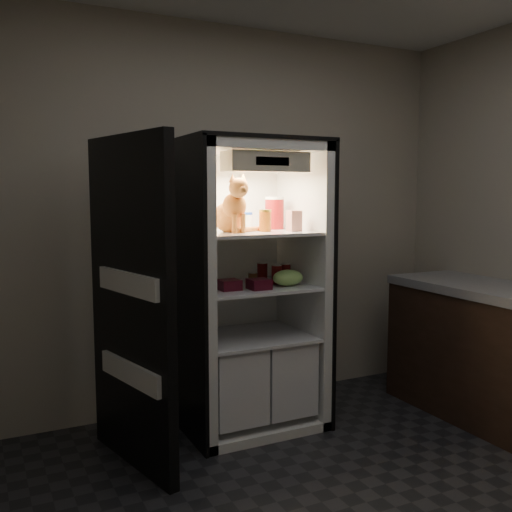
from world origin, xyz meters
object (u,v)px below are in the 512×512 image
Objects in this scene: berry_box_right at (259,284)px; condiment_jar at (253,278)px; cream_carton at (294,221)px; soda_can_a at (262,272)px; grape_bag at (288,278)px; tabby_cat at (232,210)px; soda_can_c at (277,274)px; mayo_tub at (246,221)px; pepper_jar at (274,213)px; refrigerator at (247,306)px; parmesan_shaker at (237,215)px; soda_can_b at (285,273)px; berry_box_left at (229,285)px; salsa_jar at (265,221)px.

condiment_jar is at bearing 74.98° from berry_box_right.
soda_can_a is (-0.12, 0.22, -0.35)m from cream_carton.
soda_can_a is 0.63× the size of grape_bag.
tabby_cat is 2.92× the size of soda_can_c.
grape_bag is at bearing 9.43° from berry_box_right.
mayo_tub is (0.19, 0.19, -0.08)m from tabby_cat.
pepper_jar reaches higher than soda_can_c.
parmesan_shaker is at bearing 151.46° from refrigerator.
soda_can_b is 1.54× the size of condiment_jar.
parmesan_shaker is 2.42× the size of condiment_jar.
condiment_jar is at bearing -150.79° from soda_can_a.
cream_carton is 0.59m from berry_box_left.
salsa_jar is 1.07× the size of soda_can_a.
soda_can_b is (0.31, -0.09, -0.39)m from parmesan_shaker.
berry_box_right is (-0.28, -0.16, -0.03)m from soda_can_b.
refrigerator is 14.16× the size of cream_carton.
refrigerator is 14.80× the size of berry_box_right.
tabby_cat is 1.68× the size of pepper_jar.
cream_carton is (0.39, -0.10, -0.07)m from tabby_cat.
salsa_jar is at bearing 47.07° from berry_box_right.
tabby_cat reaches higher than parmesan_shaker.
soda_can_a reaches higher than soda_can_c.
berry_box_left is at bearing -132.66° from mayo_tub.
cream_carton reaches higher than condiment_jar.
soda_can_c is at bearing 108.06° from grape_bag.
berry_box_left is at bearing -149.27° from soda_can_a.
tabby_cat is at bearing -147.67° from refrigerator.
salsa_jar is 0.48m from berry_box_left.
soda_can_b is at bearing 86.22° from cream_carton.
salsa_jar reaches higher than condiment_jar.
refrigerator is 0.29m from soda_can_c.
pepper_jar is at bearing 82.72° from grape_bag.
refrigerator is 8.64× the size of pepper_jar.
mayo_tub is at bearing 169.18° from pepper_jar.
grape_bag is at bearing -2.89° from berry_box_left.
berry_box_left is (-0.40, 0.02, -0.02)m from grape_bag.
berry_box_left is (-0.15, -0.19, -0.42)m from parmesan_shaker.
pepper_jar reaches higher than berry_box_left.
cream_carton is at bearing -61.67° from soda_can_a.
parmesan_shaker reaches higher than cream_carton.
mayo_tub is 0.91× the size of soda_can_b.
pepper_jar is 0.48m from grape_bag.
berry_box_right is (0.18, -0.06, 0.00)m from berry_box_left.
refrigerator is 16.21× the size of mayo_tub.
mayo_tub reaches higher than soda_can_c.
parmesan_shaker is 0.52m from grape_bag.
soda_can_b is 1.01× the size of berry_box_left.
mayo_tub is at bearing 47.34° from berry_box_left.
soda_can_b is at bearing 2.15° from tabby_cat.
mayo_tub is 1.41× the size of condiment_jar.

